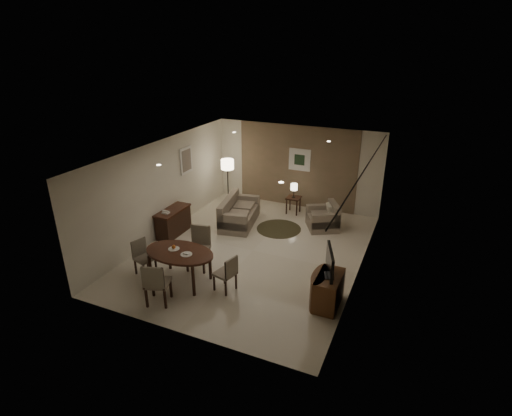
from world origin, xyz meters
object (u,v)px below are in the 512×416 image
at_px(tv_cabinet, 328,290).
at_px(side_table, 293,205).
at_px(chair_left, 145,258).
at_px(armchair, 323,216).
at_px(chair_far, 198,249).
at_px(floor_lamp, 228,184).
at_px(chair_right, 225,273).
at_px(dining_table, 181,267).
at_px(console_desk, 173,222).
at_px(sofa, 239,211).
at_px(chair_near, 158,282).

xyz_separation_m(tv_cabinet, side_table, (-2.24, 4.31, -0.08)).
bearing_deg(chair_left, armchair, -21.45).
distance_m(chair_far, chair_left, 1.26).
distance_m(armchair, floor_lamp, 3.35).
bearing_deg(armchair, chair_right, -44.79).
xyz_separation_m(dining_table, chair_right, (1.09, 0.11, 0.04)).
bearing_deg(console_desk, armchair, 28.72).
relative_size(chair_left, sofa, 0.48).
bearing_deg(armchair, floor_lamp, -124.78).
relative_size(chair_far, side_table, 1.93).
xyz_separation_m(chair_far, floor_lamp, (-1.14, 3.76, 0.29)).
xyz_separation_m(chair_near, floor_lamp, (-1.10, 5.29, 0.32)).
relative_size(chair_near, side_table, 1.82).
relative_size(tv_cabinet, chair_near, 0.91).
height_order(chair_left, sofa, chair_left).
xyz_separation_m(dining_table, chair_near, (0.02, -0.87, 0.11)).
xyz_separation_m(chair_left, armchair, (3.18, 4.14, -0.03)).
bearing_deg(tv_cabinet, chair_far, 177.00).
bearing_deg(chair_left, chair_right, -69.08).
height_order(chair_near, armchair, chair_near).
bearing_deg(chair_far, chair_right, -39.05).
relative_size(dining_table, chair_left, 1.96).
xyz_separation_m(chair_left, chair_right, (2.04, 0.17, 0.01)).
distance_m(console_desk, chair_far, 2.11).
bearing_deg(chair_left, tv_cabinet, -66.48).
relative_size(dining_table, armchair, 1.88).
bearing_deg(floor_lamp, console_desk, -101.58).
relative_size(chair_near, armchair, 1.13).
relative_size(chair_near, chair_far, 0.95).
relative_size(sofa, side_table, 3.21).
xyz_separation_m(tv_cabinet, chair_right, (-2.23, -0.38, 0.08)).
height_order(dining_table, armchair, armchair).
distance_m(chair_far, floor_lamp, 3.94).
height_order(chair_left, floor_lamp, floor_lamp).
bearing_deg(sofa, chair_right, -170.05).
distance_m(chair_right, floor_lamp, 4.84).
bearing_deg(chair_right, chair_left, -71.52).
bearing_deg(chair_right, side_table, -166.18).
bearing_deg(console_desk, sofa, 43.79).
xyz_separation_m(dining_table, chair_far, (0.06, 0.66, 0.14)).
bearing_deg(side_table, tv_cabinet, -62.54).
bearing_deg(side_table, dining_table, -102.61).
bearing_deg(tv_cabinet, sofa, 140.31).
bearing_deg(chair_right, console_desk, -111.62).
distance_m(chair_left, sofa, 3.52).
xyz_separation_m(console_desk, sofa, (1.43, 1.37, 0.03)).
bearing_deg(tv_cabinet, floor_lamp, 138.14).
bearing_deg(chair_right, floor_lamp, -139.73).
height_order(tv_cabinet, chair_near, chair_near).
xyz_separation_m(chair_far, armchair, (2.16, 3.41, -0.13)).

